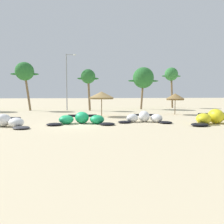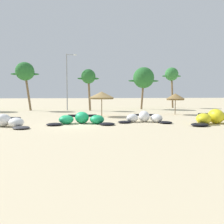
# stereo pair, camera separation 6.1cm
# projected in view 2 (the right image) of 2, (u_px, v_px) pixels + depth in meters

# --- Properties ---
(ground_plane) EXTENTS (260.00, 260.00, 0.00)m
(ground_plane) POSITION_uv_depth(u_px,v_px,m) (76.00, 125.00, 21.01)
(ground_plane) COLOR beige
(kite_left) EXTENTS (6.17, 3.53, 1.11)m
(kite_left) POSITION_uv_depth(u_px,v_px,m) (1.00, 122.00, 19.69)
(kite_left) COLOR #333338
(kite_left) RESTS_ON ground
(kite_left_of_center) EXTENTS (6.59, 3.20, 1.13)m
(kite_left_of_center) POSITION_uv_depth(u_px,v_px,m) (82.00, 119.00, 21.74)
(kite_left_of_center) COLOR black
(kite_left_of_center) RESTS_ON ground
(kite_center) EXTENTS (5.46, 3.12, 1.13)m
(kite_center) POSITION_uv_depth(u_px,v_px,m) (144.00, 118.00, 22.97)
(kite_center) COLOR black
(kite_center) RESTS_ON ground
(kite_right_of_center) EXTENTS (7.17, 3.45, 1.40)m
(kite_right_of_center) POSITION_uv_depth(u_px,v_px,m) (218.00, 118.00, 21.69)
(kite_right_of_center) COLOR black
(kite_right_of_center) RESTS_ON ground
(beach_umbrella_near_van) EXTENTS (3.16, 3.16, 3.15)m
(beach_umbrella_near_van) POSITION_uv_depth(u_px,v_px,m) (102.00, 95.00, 28.80)
(beach_umbrella_near_van) COLOR brown
(beach_umbrella_near_van) RESTS_ON ground
(beach_umbrella_middle) EXTENTS (2.49, 2.49, 2.92)m
(beach_umbrella_middle) POSITION_uv_depth(u_px,v_px,m) (175.00, 97.00, 31.32)
(beach_umbrella_middle) COLOR brown
(beach_umbrella_middle) RESTS_ON ground
(palm_left) EXTENTS (4.67, 3.11, 8.20)m
(palm_left) POSITION_uv_depth(u_px,v_px,m) (25.00, 72.00, 38.47)
(palm_left) COLOR brown
(palm_left) RESTS_ON ground
(palm_left_of_gap) EXTENTS (3.67, 2.45, 7.04)m
(palm_left_of_gap) POSITION_uv_depth(u_px,v_px,m) (88.00, 77.00, 38.68)
(palm_left_of_gap) COLOR brown
(palm_left_of_gap) RESTS_ON ground
(palm_center_left) EXTENTS (5.83, 3.89, 7.78)m
(palm_center_left) POSITION_uv_depth(u_px,v_px,m) (144.00, 78.00, 42.25)
(palm_center_left) COLOR brown
(palm_center_left) RESTS_ON ground
(palm_center_right) EXTENTS (4.02, 2.68, 8.20)m
(palm_center_right) POSITION_uv_depth(u_px,v_px,m) (172.00, 75.00, 46.26)
(palm_center_right) COLOR brown
(palm_center_right) RESTS_ON ground
(lamppost_west_center) EXTENTS (1.82, 0.24, 9.68)m
(lamppost_west_center) POSITION_uv_depth(u_px,v_px,m) (68.00, 79.00, 39.19)
(lamppost_west_center) COLOR gray
(lamppost_west_center) RESTS_ON ground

